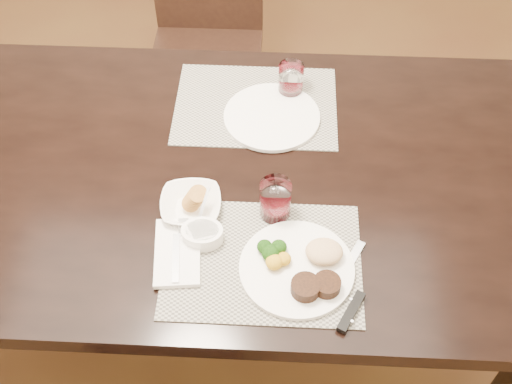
{
  "coord_description": "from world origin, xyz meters",
  "views": [
    {
      "loc": [
        0.29,
        -1.1,
        2.01
      ],
      "look_at": [
        0.24,
        -0.12,
        0.82
      ],
      "focal_mm": 45.0,
      "sensor_mm": 36.0,
      "label": 1
    }
  ],
  "objects_px": {
    "dinner_plate": "(302,267)",
    "far_plate": "(272,117)",
    "chair_far": "(207,31)",
    "steak_knife": "(351,300)",
    "wine_glass_near": "(275,201)",
    "cracker_bowl": "(191,204)"
  },
  "relations": [
    {
      "from": "dinner_plate",
      "to": "cracker_bowl",
      "type": "height_order",
      "value": "cracker_bowl"
    },
    {
      "from": "cracker_bowl",
      "to": "wine_glass_near",
      "type": "xyz_separation_m",
      "value": [
        0.21,
        0.0,
        0.03
      ]
    },
    {
      "from": "dinner_plate",
      "to": "steak_knife",
      "type": "distance_m",
      "value": 0.13
    },
    {
      "from": "dinner_plate",
      "to": "cracker_bowl",
      "type": "bearing_deg",
      "value": 172.89
    },
    {
      "from": "steak_knife",
      "to": "far_plate",
      "type": "bearing_deg",
      "value": 135.94
    },
    {
      "from": "wine_glass_near",
      "to": "far_plate",
      "type": "relative_size",
      "value": 0.39
    },
    {
      "from": "dinner_plate",
      "to": "steak_knife",
      "type": "height_order",
      "value": "dinner_plate"
    },
    {
      "from": "wine_glass_near",
      "to": "far_plate",
      "type": "xyz_separation_m",
      "value": [
        -0.02,
        0.34,
        -0.04
      ]
    },
    {
      "from": "steak_knife",
      "to": "cracker_bowl",
      "type": "relative_size",
      "value": 1.55
    },
    {
      "from": "chair_far",
      "to": "cracker_bowl",
      "type": "bearing_deg",
      "value": -85.7
    },
    {
      "from": "wine_glass_near",
      "to": "dinner_plate",
      "type": "bearing_deg",
      "value": -67.82
    },
    {
      "from": "dinner_plate",
      "to": "far_plate",
      "type": "relative_size",
      "value": 0.99
    },
    {
      "from": "dinner_plate",
      "to": "steak_knife",
      "type": "bearing_deg",
      "value": -10.58
    },
    {
      "from": "dinner_plate",
      "to": "chair_far",
      "type": "bearing_deg",
      "value": 130.14
    },
    {
      "from": "chair_far",
      "to": "wine_glass_near",
      "type": "bearing_deg",
      "value": -74.93
    },
    {
      "from": "cracker_bowl",
      "to": "far_plate",
      "type": "xyz_separation_m",
      "value": [
        0.19,
        0.34,
        -0.01
      ]
    },
    {
      "from": "chair_far",
      "to": "steak_knife",
      "type": "height_order",
      "value": "chair_far"
    },
    {
      "from": "steak_knife",
      "to": "dinner_plate",
      "type": "bearing_deg",
      "value": 172.65
    },
    {
      "from": "cracker_bowl",
      "to": "steak_knife",
      "type": "bearing_deg",
      "value": -32.19
    },
    {
      "from": "cracker_bowl",
      "to": "far_plate",
      "type": "distance_m",
      "value": 0.38
    },
    {
      "from": "chair_far",
      "to": "cracker_bowl",
      "type": "height_order",
      "value": "chair_far"
    },
    {
      "from": "chair_far",
      "to": "dinner_plate",
      "type": "bearing_deg",
      "value": -73.94
    }
  ]
}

